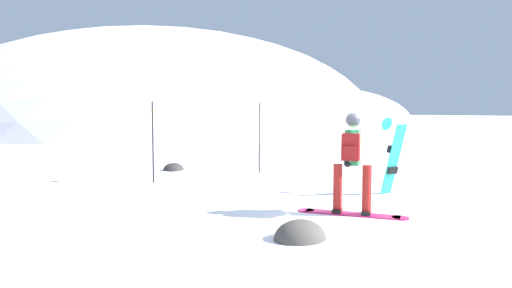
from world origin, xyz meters
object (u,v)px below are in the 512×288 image
at_px(snowboarder_main, 352,160).
at_px(piste_marker_near, 259,132).
at_px(spare_snowboard, 393,156).
at_px(rock_mid, 300,239).
at_px(piste_marker_far, 153,136).
at_px(rock_dark, 174,170).

distance_m(snowboarder_main, piste_marker_near, 5.34).
bearing_deg(spare_snowboard, piste_marker_near, 98.62).
relative_size(snowboarder_main, piste_marker_near, 0.85).
distance_m(snowboarder_main, rock_mid, 1.94).
height_order(piste_marker_far, rock_dark, piste_marker_far).
height_order(snowboarder_main, rock_dark, snowboarder_main).
xyz_separation_m(snowboarder_main, spare_snowboard, (1.98, 0.94, -0.11)).
bearing_deg(piste_marker_near, snowboarder_main, -104.58).
height_order(snowboarder_main, piste_marker_far, piste_marker_far).
distance_m(spare_snowboard, rock_mid, 3.99).
relative_size(spare_snowboard, rock_mid, 2.14).
distance_m(piste_marker_near, piste_marker_far, 3.10).
relative_size(spare_snowboard, piste_marker_near, 0.80).
bearing_deg(rock_dark, rock_mid, -97.83).
relative_size(spare_snowboard, rock_dark, 2.60).
distance_m(snowboarder_main, spare_snowboard, 2.20).
xyz_separation_m(snowboarder_main, rock_dark, (-0.52, 6.94, -0.92)).
xyz_separation_m(spare_snowboard, piste_marker_far, (-3.73, 4.06, 0.33)).
relative_size(piste_marker_near, rock_mid, 2.68).
bearing_deg(spare_snowboard, snowboarder_main, -154.74).
xyz_separation_m(spare_snowboard, rock_dark, (-2.50, 6.00, -0.81)).
relative_size(piste_marker_far, rock_dark, 3.25).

